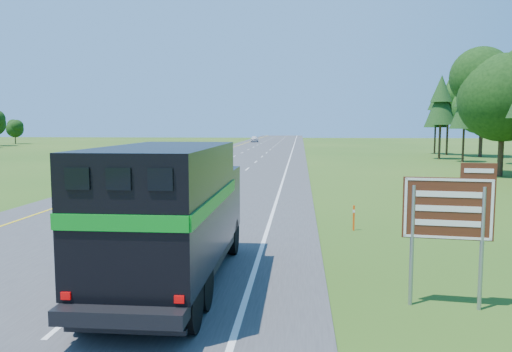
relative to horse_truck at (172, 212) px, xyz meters
The scene contains 7 objects.
road 46.23m from the horse_truck, 94.35° to the left, with size 15.00×260.00×0.04m, color #38383A.
lane_markings 46.23m from the horse_truck, 94.35° to the left, with size 11.15×260.00×0.01m.
horse_truck is the anchor object (origin of this frame).
white_suv 33.78m from the horse_truck, 101.67° to the left, with size 2.60×5.65×1.57m, color white.
far_car 105.86m from the horse_truck, 94.11° to the left, with size 1.75×4.35×1.48m, color silver.
exit_sign 6.72m from the horse_truck, ahead, with size 1.98×0.30×3.37m.
delineator 9.37m from the horse_truck, 54.14° to the left, with size 0.08×0.05×1.01m.
Camera 1 is at (6.78, -8.41, 4.22)m, focal length 35.00 mm.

